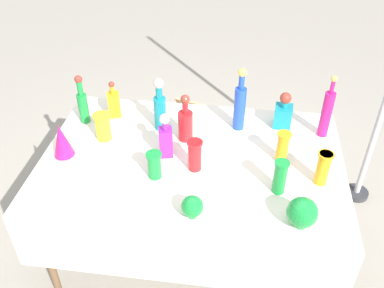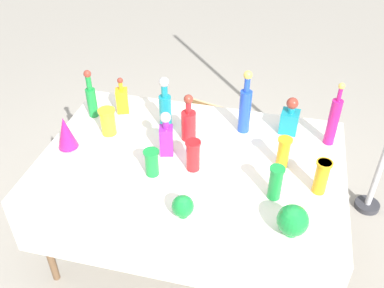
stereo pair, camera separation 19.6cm
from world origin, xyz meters
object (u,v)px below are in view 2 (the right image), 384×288
Objects in this scene: square_decanter_0 at (122,99)px; tall_bottle_0 at (165,106)px; slender_vase_4 at (276,182)px; slender_vase_5 at (108,121)px; tall_bottle_3 at (91,97)px; tall_bottle_4 at (189,122)px; tall_bottle_2 at (245,107)px; slender_vase_2 at (283,152)px; fluted_vase_0 at (66,133)px; slender_vase_3 at (322,176)px; round_bowl_0 at (183,206)px; square_decanter_2 at (166,136)px; slender_vase_1 at (193,154)px; square_decanter_1 at (290,118)px; slender_vase_0 at (152,162)px; round_bowl_1 at (293,220)px; cardboard_box_behind_left at (204,134)px; tall_bottle_1 at (333,120)px.

tall_bottle_0 is at bearing -17.01° from square_decanter_0.
slender_vase_5 is (-1.05, 0.33, -0.01)m from slender_vase_4.
tall_bottle_4 is at bearing -8.43° from tall_bottle_3.
slender_vase_2 is (0.26, -0.29, -0.07)m from tall_bottle_2.
slender_vase_4 is 1.24m from fluted_vase_0.
slender_vase_3 is at bearing -44.44° from tall_bottle_2.
tall_bottle_4 is 2.58× the size of round_bowl_0.
round_bowl_0 is at bearing -64.73° from square_decanter_2.
slender_vase_3 reaches higher than slender_vase_2.
square_decanter_2 is at bearing 150.98° from slender_vase_1.
square_decanter_1 is 1.36m from fluted_vase_0.
square_decanter_0 is 1.61× the size of slender_vase_0.
round_bowl_0 is (-0.46, -0.85, -0.04)m from square_decanter_1.
square_decanter_1 is at bearing 86.52° from slender_vase_4.
tall_bottle_3 is at bearing 155.19° from square_decanter_2.
round_bowl_1 is at bearing -80.76° from slender_vase_2.
cardboard_box_behind_left is at bearing 65.21° from slender_vase_5.
slender_vase_0 is (0.06, -0.46, -0.07)m from tall_bottle_0.
square_decanter_1 is 1.12× the size of fluted_vase_0.
slender_vase_3 is 0.35m from round_bowl_1.
tall_bottle_1 reaches higher than slender_vase_1.
slender_vase_0 is (-0.03, -0.20, -0.04)m from square_decanter_2.
slender_vase_2 is 0.67m from round_bowl_0.
square_decanter_1 is at bearing 44.76° from slender_vase_1.
slender_vase_3 is 0.74m from round_bowl_0.
tall_bottle_3 is 1.27m from square_decanter_1.
round_bowl_1 is (0.34, -0.78, -0.09)m from tall_bottle_2.
round_bowl_1 is at bearing -35.01° from square_decanter_0.
round_bowl_1 is (0.06, -0.84, -0.02)m from square_decanter_1.
square_decanter_2 is 0.68m from slender_vase_4.
round_bowl_0 is (-0.43, -0.24, -0.04)m from slender_vase_4.
tall_bottle_4 is at bearing 144.68° from slender_vase_4.
tall_bottle_4 is at bearing 136.72° from round_bowl_1.
square_decanter_2 is 1.63× the size of slender_vase_5.
tall_bottle_1 is at bearing -14.79° from square_decanter_1.
round_bowl_1 is at bearing 1.47° from round_bowl_0.
round_bowl_1 is at bearing -43.28° from tall_bottle_4.
square_decanter_2 reaches higher than slender_vase_4.
tall_bottle_1 reaches higher than round_bowl_1.
slender_vase_3 is at bearing 23.51° from slender_vase_4.
tall_bottle_0 is at bearing 139.41° from round_bowl_1.
slender_vase_3 is at bearing -53.09° from cardboard_box_behind_left.
square_decanter_0 is at bearing -178.44° from square_decanter_1.
slender_vase_4 is (0.24, -0.56, -0.07)m from tall_bottle_2.
cardboard_box_behind_left is at bearing 136.91° from square_decanter_1.
tall_bottle_3 is (-1.51, -0.06, -0.03)m from tall_bottle_1.
tall_bottle_0 is 0.78m from square_decanter_1.
tall_bottle_4 is at bearing 72.51° from slender_vase_0.
round_bowl_1 is at bearing -65.77° from slender_vase_4.
slender_vase_0 is (-0.95, -0.53, -0.08)m from tall_bottle_1.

